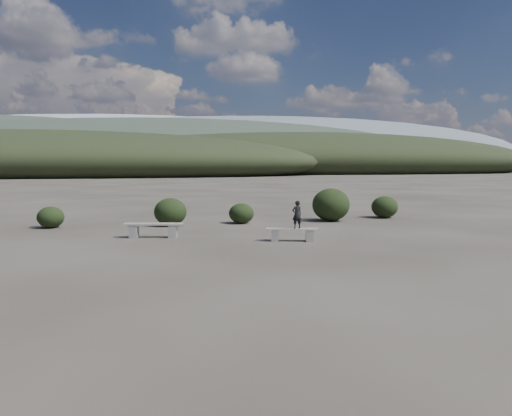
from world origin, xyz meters
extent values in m
plane|color=#302B25|center=(0.00, 0.00, 0.00)|extent=(1200.00, 1200.00, 0.00)
cube|color=slate|center=(-3.47, 5.77, 0.21)|extent=(0.32, 0.41, 0.42)
cube|color=slate|center=(-2.24, 5.54, 0.21)|extent=(0.32, 0.41, 0.42)
cube|color=gray|center=(-2.85, 5.66, 0.44)|extent=(1.92, 0.74, 0.05)
cube|color=slate|center=(0.83, 4.23, 0.18)|extent=(0.29, 0.35, 0.35)
cube|color=slate|center=(1.87, 3.98, 0.18)|extent=(0.29, 0.35, 0.35)
cube|color=gray|center=(1.35, 4.10, 0.38)|extent=(1.63, 0.70, 0.04)
imported|color=black|center=(1.49, 4.07, 0.83)|extent=(0.34, 0.26, 0.85)
ellipsoid|color=black|center=(-6.63, 8.90, 0.40)|extent=(0.97, 0.97, 0.80)
ellipsoid|color=black|center=(-2.25, 8.72, 0.53)|extent=(1.24, 1.24, 1.07)
ellipsoid|color=black|center=(0.55, 8.95, 0.40)|extent=(1.00, 1.00, 0.80)
ellipsoid|color=black|center=(4.35, 9.10, 0.68)|extent=(1.55, 1.55, 1.36)
ellipsoid|color=black|center=(7.08, 9.79, 0.48)|extent=(1.15, 1.15, 0.96)
ellipsoid|color=black|center=(-25.00, 90.00, 2.70)|extent=(110.00, 40.00, 12.00)
ellipsoid|color=black|center=(35.00, 110.00, 3.15)|extent=(120.00, 44.00, 14.00)
ellipsoid|color=#2F382D|center=(0.00, 160.00, 5.40)|extent=(190.00, 64.00, 24.00)
ellipsoid|color=slate|center=(70.00, 300.00, 9.90)|extent=(340.00, 110.00, 44.00)
ellipsoid|color=#939CA5|center=(-30.00, 400.00, 12.60)|extent=(460.00, 140.00, 56.00)
camera|label=1|loc=(-2.60, -10.59, 2.38)|focal=35.00mm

